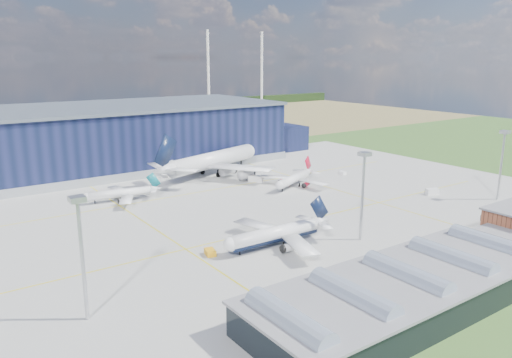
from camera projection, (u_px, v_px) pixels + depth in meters
The scene contains 21 objects.
ground at pixel (261, 217), 146.91m from camera, with size 600.00×600.00×0.00m, color #2D5921.
apron at pixel (242, 209), 154.85m from camera, with size 220.00×160.00×0.08m.
farmland at pixel (62, 130), 321.45m from camera, with size 600.00×220.00×0.01m, color olive.
treeline at pixel (33, 113), 383.97m from camera, with size 600.00×8.00×8.00m, color black.
hangar at pixel (141, 137), 220.95m from camera, with size 145.00×62.00×26.10m.
glass_concourse at pixel (418, 285), 94.82m from camera, with size 78.00×23.00×8.60m.
light_mast_west at pixel (81, 238), 85.81m from camera, with size 2.60×2.60×23.00m.
light_mast_center at pixel (363, 182), 125.06m from camera, with size 2.60×2.60×23.00m.
light_mast_east at pixel (503, 154), 161.50m from camera, with size 2.60×2.60×23.00m.
airliner_navy at pixel (275, 226), 122.71m from camera, with size 32.64×31.93×10.64m, color white, non-canonical shape.
airliner_red at pixel (294, 174), 180.36m from camera, with size 28.09×27.48×9.16m, color white, non-canonical shape.
airliner_widebody at pixel (213, 152), 197.38m from camera, with size 58.18×56.91×18.97m, color white, non-canonical shape.
airliner_regional at pixel (120, 189), 162.03m from camera, with size 25.57×25.01×8.34m, color white, non-canonical shape.
gse_tug_a at pixel (210, 252), 118.40m from camera, with size 2.12×3.47×1.45m, color #F5A715.
gse_tug_b at pixel (251, 313), 90.40m from camera, with size 2.16×3.25×1.41m, color #F5A715.
gse_cart_a at pixel (342, 173), 200.31m from camera, with size 1.96×2.93×1.27m, color silver.
gse_van_b at pixel (256, 179), 188.26m from camera, with size 2.44×5.31×2.44m, color silver.
gse_cart_b at pixel (165, 176), 195.03m from camera, with size 1.95×2.92×1.26m, color silver.
gse_van_c at pixel (432, 192), 170.81m from camera, with size 2.12×4.41×2.12m, color silver.
car_a at pixel (451, 248), 121.32m from camera, with size 1.54×3.82×1.30m, color #99999E.
car_b at pixel (457, 246), 122.66m from camera, with size 1.12×3.20×1.06m, color #99999E.
Camera 1 is at (-82.01, -113.55, 45.74)m, focal length 35.00 mm.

